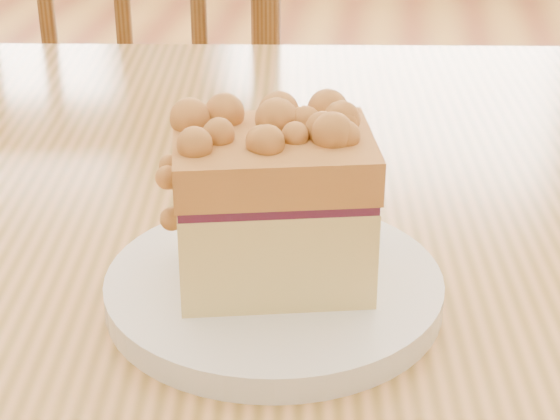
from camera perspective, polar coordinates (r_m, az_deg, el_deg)
name	(u,v)px	position (r m, az deg, el deg)	size (l,w,h in m)	color
cafe_table_main	(29,319)	(0.78, -14.61, -6.25)	(1.25, 0.90, 0.75)	tan
cafe_chair_main	(149,182)	(1.42, -7.71, 1.65)	(0.48, 0.48, 0.93)	brown
plate	(274,289)	(0.59, -0.36, -4.71)	(0.20, 0.20, 0.02)	white
cake_slice	(275,196)	(0.56, -0.30, 0.83)	(0.13, 0.11, 0.11)	#E1D27F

